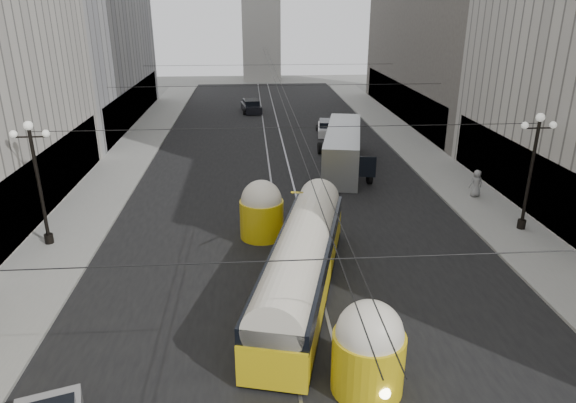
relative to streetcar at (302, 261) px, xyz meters
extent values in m
cube|color=black|center=(0.10, 20.18, -1.57)|extent=(20.00, 85.00, 0.02)
cube|color=gray|center=(-11.90, 23.68, -1.49)|extent=(4.00, 72.00, 0.15)
cube|color=gray|center=(12.10, 23.68, -1.49)|extent=(4.00, 72.00, 0.15)
cube|color=gray|center=(-0.65, 20.18, -1.57)|extent=(0.12, 85.00, 0.04)
cube|color=gray|center=(0.85, 20.18, -1.57)|extent=(0.12, 85.00, 0.04)
cube|color=black|center=(-13.95, 11.68, 0.43)|extent=(0.10, 18.00, 3.60)
cube|color=black|center=(-13.95, 35.68, 0.43)|extent=(0.10, 25.20, 3.60)
cube|color=black|center=(14.15, 9.68, 0.43)|extent=(0.10, 18.00, 3.60)
cube|color=black|center=(14.15, 35.68, 0.43)|extent=(0.10, 28.80, 3.60)
cube|color=#B2AFA8|center=(0.10, 67.68, 10.43)|extent=(6.00, 6.00, 24.00)
cylinder|color=black|center=(-12.50, 5.68, 1.58)|extent=(0.18, 0.18, 6.00)
cylinder|color=black|center=(-12.50, 5.68, -1.17)|extent=(0.44, 0.44, 0.50)
cylinder|color=black|center=(-12.50, 5.68, 4.18)|extent=(1.60, 0.08, 0.08)
sphere|color=white|center=(-12.50, 5.68, 4.73)|extent=(0.44, 0.44, 0.44)
sphere|color=white|center=(-13.25, 5.68, 4.33)|extent=(0.36, 0.36, 0.36)
sphere|color=white|center=(-11.75, 5.68, 4.33)|extent=(0.36, 0.36, 0.36)
cylinder|color=black|center=(12.70, 5.68, 1.58)|extent=(0.18, 0.18, 6.00)
cylinder|color=black|center=(12.70, 5.68, -1.17)|extent=(0.44, 0.44, 0.50)
cylinder|color=black|center=(12.70, 5.68, 4.18)|extent=(1.60, 0.08, 0.08)
sphere|color=white|center=(12.70, 5.68, 4.73)|extent=(0.44, 0.44, 0.44)
sphere|color=white|center=(11.95, 5.68, 4.33)|extent=(0.36, 0.36, 0.36)
sphere|color=white|center=(13.45, 5.68, 4.33)|extent=(0.36, 0.36, 0.36)
cylinder|color=black|center=(0.10, -8.32, 4.43)|extent=(25.00, 0.03, 0.03)
cylinder|color=black|center=(0.10, 5.68, 4.43)|extent=(25.00, 0.03, 0.03)
cylinder|color=black|center=(0.10, 19.68, 4.43)|extent=(25.00, 0.03, 0.03)
cylinder|color=black|center=(0.10, 33.68, 4.43)|extent=(25.00, 0.03, 0.03)
cylinder|color=black|center=(0.10, 23.68, 4.23)|extent=(0.03, 72.00, 0.03)
cylinder|color=black|center=(0.50, 23.68, 4.23)|extent=(0.03, 72.00, 0.03)
cube|color=gold|center=(0.00, 0.00, -0.63)|extent=(5.35, 12.67, 1.52)
cube|color=black|center=(0.00, 0.00, -1.35)|extent=(5.26, 12.31, 0.27)
cube|color=black|center=(0.00, 0.00, 0.35)|extent=(5.32, 12.50, 0.76)
cylinder|color=silver|center=(0.00, 0.00, 0.62)|extent=(5.04, 12.42, 2.05)
cylinder|color=gold|center=(1.53, -5.95, -0.54)|extent=(2.32, 2.32, 2.05)
sphere|color=silver|center=(1.53, -5.95, 0.53)|extent=(2.14, 2.14, 2.14)
cylinder|color=gold|center=(-1.53, 5.95, -0.54)|extent=(2.32, 2.32, 2.05)
sphere|color=silver|center=(-1.53, 5.95, 0.53)|extent=(2.14, 2.14, 2.14)
sphere|color=#FFF2BF|center=(1.81, -7.06, -0.81)|extent=(0.36, 0.36, 0.36)
cube|color=gray|center=(4.92, 18.04, -0.06)|extent=(4.78, 11.92, 2.92)
cube|color=black|center=(4.92, 18.04, 0.42)|extent=(4.72, 11.52, 1.07)
cube|color=black|center=(4.92, 12.26, 0.28)|extent=(2.21, 0.56, 1.36)
cylinder|color=black|center=(3.71, 14.13, -1.08)|extent=(0.30, 0.97, 0.97)
cylinder|color=black|center=(6.14, 14.13, -1.08)|extent=(0.30, 0.97, 0.97)
cylinder|color=black|center=(3.71, 21.95, -1.08)|extent=(0.30, 0.97, 0.97)
cylinder|color=black|center=(6.14, 21.95, -1.08)|extent=(0.30, 0.97, 0.97)
cube|color=white|center=(5.34, 28.68, -1.11)|extent=(2.32, 4.48, 0.76)
cube|color=black|center=(5.34, 28.68, -0.57)|extent=(1.85, 2.54, 0.72)
cylinder|color=black|center=(4.55, 27.23, -1.26)|extent=(0.22, 0.61, 0.61)
cylinder|color=black|center=(6.13, 27.23, -1.26)|extent=(0.22, 0.61, 0.61)
cylinder|color=black|center=(4.55, 30.14, -1.26)|extent=(0.22, 0.61, 0.61)
cylinder|color=black|center=(6.13, 30.14, -1.26)|extent=(0.22, 0.61, 0.61)
cube|color=black|center=(-1.85, 40.23, -1.09)|extent=(2.45, 4.71, 0.80)
cube|color=black|center=(-1.85, 40.23, -0.53)|extent=(1.95, 2.67, 0.75)
cylinder|color=black|center=(-2.69, 38.70, -1.25)|extent=(0.22, 0.64, 0.64)
cylinder|color=black|center=(-1.02, 38.70, -1.25)|extent=(0.22, 0.64, 0.64)
cylinder|color=black|center=(-2.69, 41.76, -1.25)|extent=(0.22, 0.64, 0.64)
cylinder|color=black|center=(-1.02, 41.76, -1.25)|extent=(0.22, 0.64, 0.64)
imported|color=gray|center=(12.24, 10.75, -0.54)|extent=(0.92, 0.63, 1.75)
camera|label=1|loc=(-2.00, -19.10, 10.09)|focal=32.00mm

